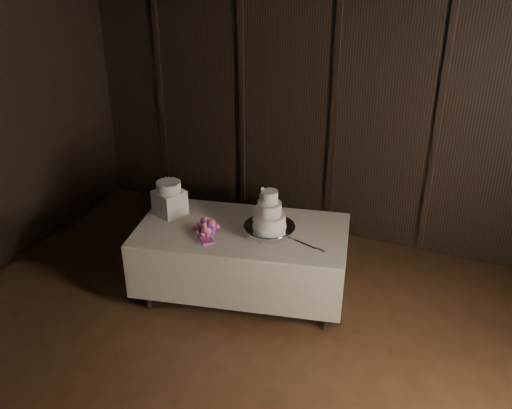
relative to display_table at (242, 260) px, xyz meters
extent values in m
cube|color=black|center=(0.39, -1.90, 2.60)|extent=(6.04, 7.04, 0.04)
cube|color=black|center=(0.39, 1.62, 1.08)|extent=(6.04, 0.04, 3.04)
cube|color=beige|center=(0.00, 0.00, 0.34)|extent=(2.15, 1.42, 0.01)
cube|color=white|center=(0.00, 0.00, -0.06)|extent=(1.98, 1.28, 0.71)
cylinder|color=silver|center=(0.28, 0.01, 0.39)|extent=(0.63, 0.63, 0.09)
cylinder|color=white|center=(0.28, 0.01, 0.49)|extent=(0.30, 0.30, 0.12)
cylinder|color=white|center=(0.28, 0.01, 0.61)|extent=(0.22, 0.22, 0.12)
cylinder|color=white|center=(0.28, 0.01, 0.73)|extent=(0.15, 0.15, 0.12)
cube|color=white|center=(-0.78, 0.00, 0.47)|extent=(0.34, 0.34, 0.25)
cylinder|color=white|center=(-0.78, 0.00, 0.64)|extent=(0.30, 0.30, 0.10)
cube|color=silver|center=(0.63, -0.03, 0.35)|extent=(0.36, 0.13, 0.01)
camera|label=1|loc=(1.98, -4.27, 3.00)|focal=40.00mm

